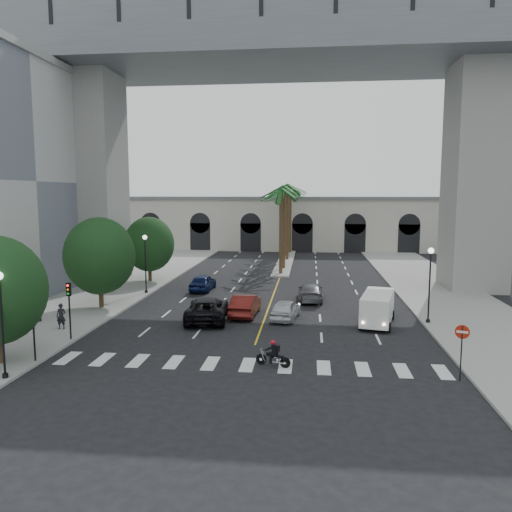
# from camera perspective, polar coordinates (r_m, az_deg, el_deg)

# --- Properties ---
(ground) EXTENTS (140.00, 140.00, 0.00)m
(ground) POSITION_cam_1_polar(r_m,az_deg,el_deg) (28.42, -0.58, -11.33)
(ground) COLOR black
(ground) RESTS_ON ground
(sidewalk_left) EXTENTS (8.00, 100.00, 0.15)m
(sidewalk_left) POSITION_cam_1_polar(r_m,az_deg,el_deg) (46.43, -17.04, -4.25)
(sidewalk_left) COLOR gray
(sidewalk_left) RESTS_ON ground
(sidewalk_right) EXTENTS (8.00, 100.00, 0.15)m
(sidewalk_right) POSITION_cam_1_polar(r_m,az_deg,el_deg) (44.31, 21.60, -4.98)
(sidewalk_right) COLOR gray
(sidewalk_right) RESTS_ON ground
(median) EXTENTS (2.00, 24.00, 0.20)m
(median) POSITION_cam_1_polar(r_m,az_deg,el_deg) (65.45, 3.35, -0.67)
(median) COLOR gray
(median) RESTS_ON ground
(pier_building) EXTENTS (71.00, 10.50, 8.50)m
(pier_building) POSITION_cam_1_polar(r_m,az_deg,el_deg) (81.97, 3.97, 3.83)
(pier_building) COLOR beige
(pier_building) RESTS_ON ground
(bridge) EXTENTS (75.00, 13.00, 26.00)m
(bridge) POSITION_cam_1_polar(r_m,az_deg,el_deg) (49.68, 6.69, 18.14)
(bridge) COLOR gray
(bridge) RESTS_ON ground
(palm_a) EXTENTS (3.20, 3.20, 10.30)m
(palm_a) POSITION_cam_1_polar(r_m,az_deg,el_deg) (54.86, 2.89, 7.24)
(palm_a) COLOR #47331E
(palm_a) RESTS_ON ground
(palm_b) EXTENTS (3.20, 3.20, 10.60)m
(palm_b) POSITION_cam_1_polar(r_m,az_deg,el_deg) (58.85, 3.22, 7.50)
(palm_b) COLOR #47331E
(palm_b) RESTS_ON ground
(palm_c) EXTENTS (3.20, 3.20, 10.10)m
(palm_c) POSITION_cam_1_polar(r_m,az_deg,el_deg) (62.86, 3.14, 7.06)
(palm_c) COLOR #47331E
(palm_c) RESTS_ON ground
(palm_d) EXTENTS (3.20, 3.20, 10.90)m
(palm_d) POSITION_cam_1_polar(r_m,az_deg,el_deg) (66.84, 3.63, 7.69)
(palm_d) COLOR #47331E
(palm_d) RESTS_ON ground
(palm_e) EXTENTS (3.20, 3.20, 10.40)m
(palm_e) POSITION_cam_1_polar(r_m,az_deg,el_deg) (70.84, 3.57, 7.29)
(palm_e) COLOR #47331E
(palm_e) RESTS_ON ground
(palm_f) EXTENTS (3.20, 3.20, 10.70)m
(palm_f) POSITION_cam_1_polar(r_m,az_deg,el_deg) (74.83, 3.95, 7.49)
(palm_f) COLOR #47331E
(palm_f) RESTS_ON ground
(street_tree_mid) EXTENTS (5.44, 5.44, 7.21)m
(street_tree_mid) POSITION_cam_1_polar(r_m,az_deg,el_deg) (40.46, -17.43, 0.02)
(street_tree_mid) COLOR #382616
(street_tree_mid) RESTS_ON ground
(street_tree_far) EXTENTS (5.04, 5.04, 6.68)m
(street_tree_far) POSITION_cam_1_polar(r_m,az_deg,el_deg) (51.64, -12.10, 1.32)
(street_tree_far) COLOR #382616
(street_tree_far) RESTS_ON ground
(lamp_post_left_near) EXTENTS (0.40, 0.40, 5.35)m
(lamp_post_left_near) POSITION_cam_1_polar(r_m,az_deg,el_deg) (26.84, -27.09, -6.10)
(lamp_post_left_near) COLOR black
(lamp_post_left_near) RESTS_ON ground
(lamp_post_left_far) EXTENTS (0.40, 0.40, 5.35)m
(lamp_post_left_far) POSITION_cam_1_polar(r_m,az_deg,el_deg) (45.56, -12.53, -0.31)
(lamp_post_left_far) COLOR black
(lamp_post_left_far) RESTS_ON ground
(lamp_post_right) EXTENTS (0.40, 0.40, 5.35)m
(lamp_post_right) POSITION_cam_1_polar(r_m,az_deg,el_deg) (36.19, 19.25, -2.45)
(lamp_post_right) COLOR black
(lamp_post_right) RESTS_ON ground
(traffic_signal_near) EXTENTS (0.25, 0.18, 3.65)m
(traffic_signal_near) POSITION_cam_1_polar(r_m,az_deg,el_deg) (29.00, -24.13, -6.43)
(traffic_signal_near) COLOR black
(traffic_signal_near) RESTS_ON ground
(traffic_signal_far) EXTENTS (0.25, 0.18, 3.65)m
(traffic_signal_far) POSITION_cam_1_polar(r_m,az_deg,el_deg) (32.42, -20.57, -4.87)
(traffic_signal_far) COLOR black
(traffic_signal_far) RESTS_ON ground
(motorcycle_rider) EXTENTS (1.87, 0.76, 1.40)m
(motorcycle_rider) POSITION_cam_1_polar(r_m,az_deg,el_deg) (26.62, 2.08, -11.20)
(motorcycle_rider) COLOR black
(motorcycle_rider) RESTS_ON ground
(car_a) EXTENTS (2.33, 4.43, 1.44)m
(car_a) POSITION_cam_1_polar(r_m,az_deg,el_deg) (36.19, 3.38, -6.10)
(car_a) COLOR silver
(car_a) RESTS_ON ground
(car_b) EXTENTS (1.93, 4.94, 1.60)m
(car_b) POSITION_cam_1_polar(r_m,az_deg,el_deg) (37.14, -1.21, -5.61)
(car_b) COLOR #571511
(car_b) RESTS_ON ground
(car_c) EXTENTS (3.38, 6.25, 1.66)m
(car_c) POSITION_cam_1_polar(r_m,az_deg,el_deg) (35.90, -5.59, -6.04)
(car_c) COLOR black
(car_c) RESTS_ON ground
(car_d) EXTENTS (2.15, 5.09, 1.47)m
(car_d) POSITION_cam_1_polar(r_m,az_deg,el_deg) (42.53, 6.23, -4.10)
(car_d) COLOR #5D5E62
(car_d) RESTS_ON ground
(car_e) EXTENTS (1.95, 4.58, 1.54)m
(car_e) POSITION_cam_1_polar(r_m,az_deg,el_deg) (46.81, -6.10, -3.02)
(car_e) COLOR #0F1C48
(car_e) RESTS_ON ground
(cargo_van) EXTENTS (2.96, 5.39, 2.17)m
(cargo_van) POSITION_cam_1_polar(r_m,az_deg,el_deg) (35.53, 13.70, -5.73)
(cargo_van) COLOR white
(cargo_van) RESTS_ON ground
(pedestrian_a) EXTENTS (0.66, 0.47, 1.70)m
(pedestrian_a) POSITION_cam_1_polar(r_m,az_deg,el_deg) (35.36, -21.37, -6.44)
(pedestrian_a) COLOR black
(pedestrian_a) RESTS_ON sidewalk_left
(pedestrian_b) EXTENTS (1.10, 1.04, 1.78)m
(pedestrian_b) POSITION_cam_1_polar(r_m,az_deg,el_deg) (38.06, -23.70, -5.54)
(pedestrian_b) COLOR black
(pedestrian_b) RESTS_ON sidewalk_left
(do_not_enter_sign) EXTENTS (0.65, 0.26, 2.78)m
(do_not_enter_sign) POSITION_cam_1_polar(r_m,az_deg,el_deg) (26.14, 22.47, -8.91)
(do_not_enter_sign) COLOR black
(do_not_enter_sign) RESTS_ON ground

